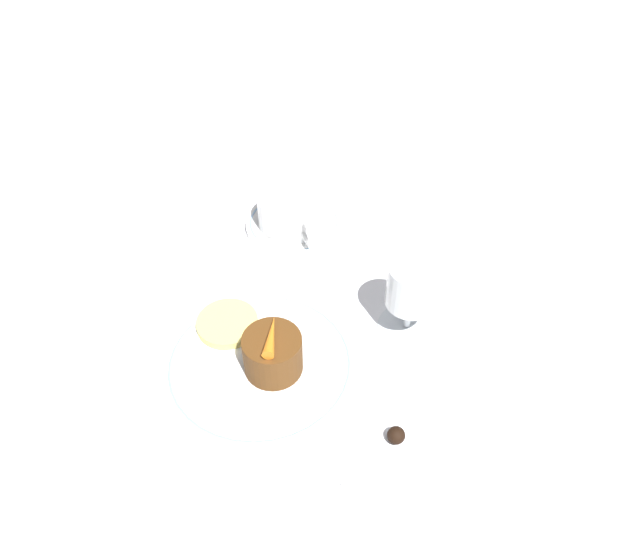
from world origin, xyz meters
TOP-DOWN VIEW (x-y plane):
  - ground_plane at (0.00, 0.00)m, footprint 3.00×3.00m
  - dinner_plate at (0.04, -0.06)m, footprint 0.22×0.22m
  - saucer at (-0.19, 0.07)m, footprint 0.14×0.14m
  - coffee_cup at (-0.18, 0.07)m, footprint 0.12×0.10m
  - spoon at (-0.15, 0.07)m, footprint 0.04×0.10m
  - wine_glass at (0.04, 0.13)m, footprint 0.07×0.07m
  - fork at (0.21, -0.05)m, footprint 0.04×0.17m
  - dessert_cake at (0.05, -0.04)m, footprint 0.07×0.07m
  - carrot_garnish at (0.05, -0.04)m, footprint 0.05×0.04m
  - pineapple_slice at (-0.03, -0.07)m, footprint 0.07×0.07m
  - chocolate_truffle at (0.18, 0.04)m, footprint 0.02×0.02m

SIDE VIEW (x-z plane):
  - ground_plane at x=0.00m, z-range 0.00..0.00m
  - fork at x=0.21m, z-range 0.00..0.01m
  - saucer at x=-0.19m, z-range 0.00..0.01m
  - dinner_plate at x=0.04m, z-range 0.00..0.02m
  - chocolate_truffle at x=0.18m, z-range 0.00..0.02m
  - spoon at x=-0.15m, z-range 0.01..0.01m
  - pineapple_slice at x=-0.03m, z-range 0.01..0.02m
  - coffee_cup at x=-0.18m, z-range 0.01..0.06m
  - dessert_cake at x=0.05m, z-range 0.01..0.06m
  - wine_glass at x=0.04m, z-range 0.01..0.12m
  - carrot_garnish at x=0.05m, z-range 0.06..0.08m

